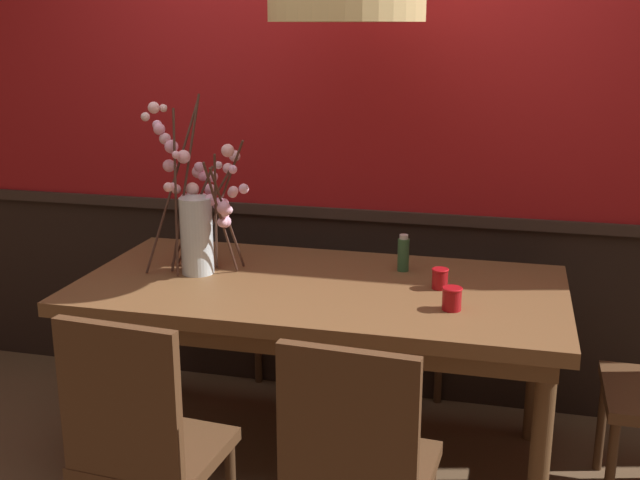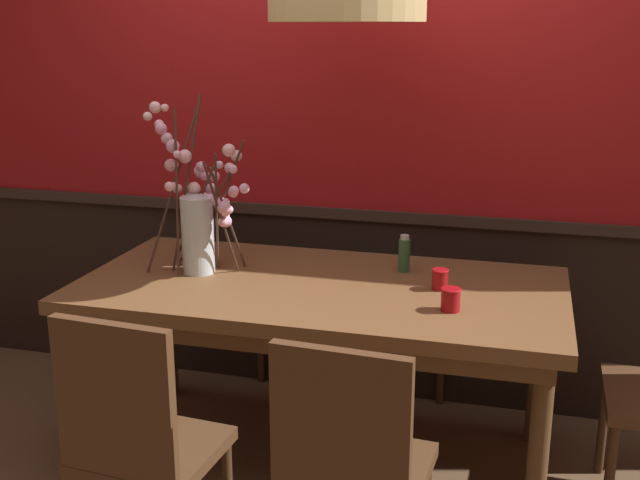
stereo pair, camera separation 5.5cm
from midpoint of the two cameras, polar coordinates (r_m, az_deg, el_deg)
name	(u,v)px [view 1 (the left image)]	position (r m, az deg, el deg)	size (l,w,h in m)	color
ground_plane	(320,457)	(3.38, -0.49, -15.61)	(24.00, 24.00, 0.00)	brown
back_wall	(357,98)	(3.60, 2.32, 10.32)	(5.54, 0.14, 2.87)	black
dining_table	(320,304)	(3.09, -0.51, -4.68)	(1.89, 0.94, 0.77)	brown
chair_far_side_right	(411,283)	(3.91, 6.28, -3.14)	(0.49, 0.43, 0.89)	#4C301C
chair_far_side_left	(310,274)	(4.01, -1.16, -2.50)	(0.46, 0.45, 0.91)	#4C301C
chair_near_side_right	(357,465)	(2.32, 2.02, -16.17)	(0.44, 0.43, 0.93)	#4C301C
chair_near_side_left	(142,443)	(2.51, -13.51, -14.24)	(0.44, 0.43, 0.95)	#4C301C
vase_with_blossoms	(198,215)	(3.19, -9.43, 1.79)	(0.49, 0.42, 0.71)	silver
candle_holder_nearer_center	(440,278)	(3.02, 8.26, -2.80)	(0.07, 0.07, 0.08)	#9E0F14
candle_holder_nearer_edge	(452,298)	(2.80, 9.07, -4.25)	(0.07, 0.07, 0.08)	#9E0F14
condiment_bottle	(403,254)	(3.21, 5.63, -1.00)	(0.05, 0.05, 0.15)	#2D5633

